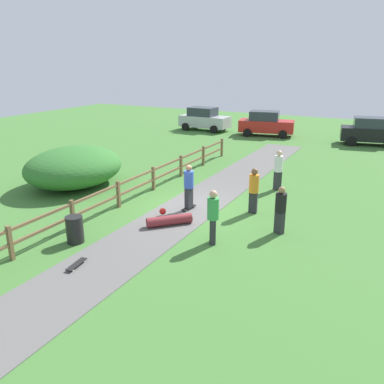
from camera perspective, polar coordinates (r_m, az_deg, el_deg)
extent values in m
plane|color=#427533|center=(16.28, -0.26, -2.25)|extent=(60.00, 60.00, 0.00)
cube|color=#605E5B|center=(16.27, -0.26, -2.22)|extent=(2.40, 28.00, 0.02)
cube|color=brown|center=(13.11, -24.42, -6.64)|extent=(0.12, 0.12, 1.10)
cube|color=brown|center=(14.65, -16.60, -3.14)|extent=(0.12, 0.12, 1.10)
cube|color=brown|center=(16.44, -10.42, -0.31)|extent=(0.12, 0.12, 1.10)
cube|color=brown|center=(18.42, -5.51, 1.94)|extent=(0.12, 0.12, 1.10)
cube|color=brown|center=(20.54, -1.57, 3.73)|extent=(0.12, 0.12, 1.10)
cube|color=brown|center=(22.74, 1.63, 5.17)|extent=(0.12, 0.12, 1.10)
cube|color=brown|center=(25.02, 4.27, 6.33)|extent=(0.12, 0.12, 1.10)
cube|color=brown|center=(17.43, -7.82, 0.72)|extent=(0.08, 18.00, 0.09)
cube|color=brown|center=(17.30, -7.88, 2.14)|extent=(0.08, 18.00, 0.09)
ellipsoid|color=#33702D|center=(19.66, -16.40, 3.46)|extent=(4.08, 4.89, 1.86)
cylinder|color=black|center=(13.67, -16.32, -5.13)|extent=(0.56, 0.56, 0.90)
cube|color=black|center=(16.04, -0.45, -2.22)|extent=(0.29, 0.82, 0.02)
cylinder|color=silver|center=(16.31, -0.10, -2.02)|extent=(0.04, 0.06, 0.06)
cylinder|color=silver|center=(16.23, 0.34, -2.13)|extent=(0.04, 0.06, 0.06)
cylinder|color=silver|center=(15.88, -1.25, -2.60)|extent=(0.04, 0.06, 0.06)
cylinder|color=silver|center=(15.80, -0.81, -2.71)|extent=(0.04, 0.06, 0.06)
cube|color=#2D2D33|center=(15.89, -0.45, -0.80)|extent=(0.24, 0.34, 0.82)
cylinder|color=blue|center=(15.66, -0.46, 1.79)|extent=(0.42, 0.42, 0.68)
sphere|color=#9E704C|center=(15.54, -0.46, 3.43)|extent=(0.25, 0.25, 0.25)
cylinder|color=maroon|center=(14.52, -3.23, -4.04)|extent=(1.40, 1.45, 0.36)
sphere|color=red|center=(15.38, -4.19, -2.76)|extent=(0.26, 0.26, 0.26)
cube|color=black|center=(12.25, -16.09, -9.80)|extent=(0.31, 0.82, 0.02)
cylinder|color=silver|center=(12.03, -16.55, -10.61)|extent=(0.04, 0.06, 0.06)
cylinder|color=silver|center=(12.11, -17.14, -10.46)|extent=(0.04, 0.06, 0.06)
cylinder|color=silver|center=(12.43, -15.04, -9.50)|extent=(0.04, 0.06, 0.06)
cylinder|color=silver|center=(12.51, -15.61, -9.36)|extent=(0.04, 0.06, 0.06)
cube|color=#2D2D33|center=(15.80, 8.68, -1.49)|extent=(0.35, 0.25, 0.84)
cylinder|color=orange|center=(15.56, 8.81, 1.19)|extent=(0.44, 0.44, 0.70)
sphere|color=brown|center=(15.42, 8.90, 2.88)|extent=(0.25, 0.25, 0.25)
cube|color=#2D2D33|center=(18.83, 12.05, 1.60)|extent=(0.36, 0.37, 0.87)
cylinder|color=white|center=(18.62, 12.21, 3.94)|extent=(0.54, 0.54, 0.72)
sphere|color=beige|center=(18.51, 12.31, 5.41)|extent=(0.26, 0.26, 0.26)
cube|color=#2D2D33|center=(13.08, 2.96, -5.57)|extent=(0.31, 0.37, 0.85)
cylinder|color=green|center=(12.78, 3.02, -2.37)|extent=(0.50, 0.50, 0.71)
sphere|color=tan|center=(12.62, 3.06, -0.32)|extent=(0.26, 0.26, 0.26)
cube|color=#2D2D33|center=(14.14, 12.32, -4.24)|extent=(0.38, 0.33, 0.79)
cylinder|color=black|center=(13.89, 12.52, -1.48)|extent=(0.51, 0.51, 0.66)
sphere|color=#9E704C|center=(13.74, 12.64, 0.27)|extent=(0.24, 0.24, 0.24)
cube|color=#B7B7BC|center=(34.37, 1.81, 10.01)|extent=(4.26, 1.86, 0.90)
cube|color=#2D333D|center=(34.36, 1.52, 11.36)|extent=(2.26, 1.64, 0.70)
cylinder|color=black|center=(34.60, 4.49, 9.27)|extent=(0.65, 0.26, 0.64)
cylinder|color=black|center=(33.05, 3.14, 8.87)|extent=(0.65, 0.26, 0.64)
cylinder|color=black|center=(35.84, 0.55, 9.64)|extent=(0.65, 0.26, 0.64)
cylinder|color=black|center=(34.34, -0.92, 9.26)|extent=(0.65, 0.26, 0.64)
cube|color=red|center=(32.38, 10.53, 9.21)|extent=(4.46, 2.52, 0.90)
cube|color=#2D333D|center=(32.28, 10.25, 10.64)|extent=(2.47, 1.98, 0.70)
cylinder|color=black|center=(33.21, 12.99, 8.49)|extent=(0.68, 0.37, 0.64)
cylinder|color=black|center=(31.48, 12.77, 7.98)|extent=(0.68, 0.37, 0.64)
cylinder|color=black|center=(33.47, 8.33, 8.83)|extent=(0.68, 0.37, 0.64)
cylinder|color=black|center=(31.75, 7.87, 8.34)|extent=(0.68, 0.37, 0.64)
cube|color=black|center=(30.98, 24.26, 7.51)|extent=(4.43, 2.41, 0.90)
cube|color=#2D333D|center=(30.84, 24.08, 9.01)|extent=(2.44, 1.92, 0.70)
cylinder|color=black|center=(31.80, 21.58, 7.26)|extent=(0.67, 0.35, 0.64)
cylinder|color=black|center=(30.07, 21.75, 6.67)|extent=(0.67, 0.35, 0.64)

